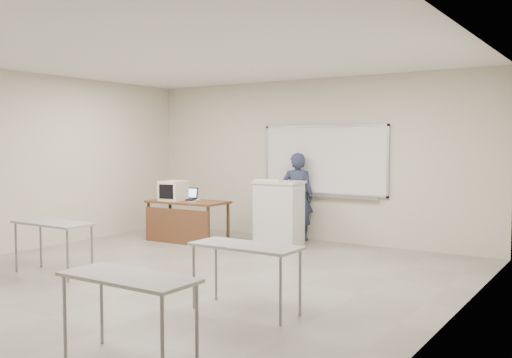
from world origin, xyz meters
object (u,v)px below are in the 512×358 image
Objects in this scene: whiteboard at (324,161)px; mouse at (198,200)px; instructor_desk at (184,212)px; presenter at (297,196)px; keyboard at (268,180)px; crt_monitor at (173,191)px; podium at (279,213)px; laptop at (189,197)px.

whiteboard reaches higher than mouse.
instructor_desk is 15.69× the size of mouse.
mouse is 0.06× the size of presenter.
keyboard is (1.45, 0.59, 0.60)m from instructor_desk.
mouse is (-1.90, -1.32, -0.71)m from whiteboard.
presenter reaches higher than crt_monitor.
keyboard is at bearing -126.21° from whiteboard.
podium is 1.52m from mouse.
presenter reaches higher than keyboard.
whiteboard reaches higher than presenter.
crt_monitor is at bearing -164.09° from podium.
laptop reaches higher than instructor_desk.
presenter is at bearing -160.20° from whiteboard.
crt_monitor is 1.82m from keyboard.
keyboard reaches higher than mouse.
podium is at bearing 21.79° from instructor_desk.
presenter is (1.89, 1.33, -0.11)m from crt_monitor.
mouse is 0.19× the size of keyboard.
whiteboard is at bearing 179.42° from presenter.
podium reaches higher than instructor_desk.
mouse is at bearing -164.04° from podium.
presenter is (0.19, 0.72, -0.33)m from keyboard.
whiteboard is 8.26× the size of laptop.
podium is at bearing 66.06° from presenter.
keyboard reaches higher than laptop.
whiteboard is 4.95× the size of keyboard.
whiteboard is at bearing 51.35° from keyboard.
instructor_desk is at bearing -160.24° from keyboard.
presenter is at bearing 80.95° from podium.
keyboard is at bearing -3.59° from mouse.
podium is 2.02m from crt_monitor.
laptop is (-2.20, -1.21, -0.68)m from whiteboard.
mouse is (0.30, -0.10, -0.04)m from laptop.
podium is at bearing 2.54° from laptop.
whiteboard is 2.60m from laptop.
presenter reaches higher than laptop.
laptop is at bearing 108.48° from instructor_desk.
podium is 0.65m from presenter.
whiteboard is 2.73m from instructor_desk.
laptop is 3.18× the size of mouse.
keyboard is at bearing 13.06° from crt_monitor.
mouse is 1.38m from keyboard.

